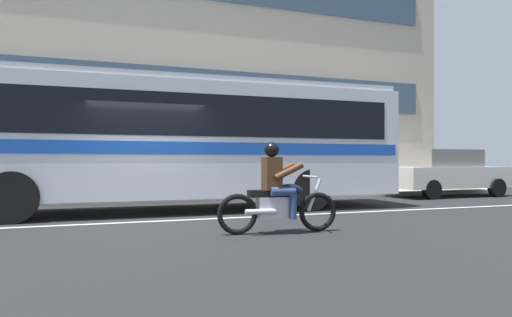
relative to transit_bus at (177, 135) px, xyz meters
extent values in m
plane|color=black|center=(-0.86, -1.19, -1.88)|extent=(60.00, 60.00, 0.00)
cube|color=#B7B2A8|center=(-0.86, 3.91, -1.81)|extent=(28.00, 3.80, 0.15)
cube|color=silver|center=(-0.86, -1.79, -1.88)|extent=(26.60, 0.14, 0.01)
cube|color=#B2A893|center=(-0.86, 6.21, 3.99)|extent=(28.00, 0.80, 11.74)
cube|color=#384C60|center=(-0.86, 5.77, 2.23)|extent=(25.76, 0.10, 1.40)
cube|color=silver|center=(0.00, 0.01, -0.15)|extent=(11.27, 2.74, 2.70)
cube|color=black|center=(0.00, 0.01, 0.40)|extent=(10.37, 2.76, 0.96)
cube|color=#194CB2|center=(0.00, 0.01, -0.35)|extent=(11.04, 2.76, 0.28)
cube|color=#ADB1BA|center=(0.00, 0.01, 1.26)|extent=(11.04, 2.60, 0.16)
cylinder|color=black|center=(-3.48, -1.17, -1.36)|extent=(1.04, 0.30, 1.04)
cylinder|color=black|center=(3.09, -1.17, -1.36)|extent=(1.04, 0.30, 1.04)
torus|color=black|center=(1.77, -4.09, -1.54)|extent=(0.70, 0.15, 0.69)
torus|color=black|center=(0.32, -3.96, -1.54)|extent=(0.70, 0.15, 0.69)
cube|color=silver|center=(0.99, -4.02, -1.44)|extent=(0.66, 0.33, 0.36)
ellipsoid|color=black|center=(1.24, -4.05, -1.16)|extent=(0.50, 0.32, 0.24)
cube|color=black|center=(0.79, -4.01, -1.20)|extent=(0.58, 0.31, 0.12)
cylinder|color=silver|center=(1.71, -4.09, -1.24)|extent=(0.28, 0.08, 0.58)
cylinder|color=silver|center=(1.63, -4.08, -0.92)|extent=(0.10, 0.64, 0.04)
cylinder|color=silver|center=(0.68, -4.16, -1.49)|extent=(0.56, 0.14, 0.09)
cube|color=#4C2D19|center=(0.92, -4.02, -0.86)|extent=(0.31, 0.38, 0.56)
sphere|color=black|center=(0.92, -4.02, -0.45)|extent=(0.26, 0.26, 0.26)
cylinder|color=navy|center=(1.08, -3.85, -1.16)|extent=(0.43, 0.19, 0.15)
cylinder|color=navy|center=(1.26, -3.87, -1.40)|extent=(0.13, 0.13, 0.46)
cylinder|color=navy|center=(1.05, -4.21, -1.16)|extent=(0.43, 0.19, 0.15)
cylinder|color=navy|center=(1.23, -4.22, -1.40)|extent=(0.13, 0.13, 0.46)
cylinder|color=#4C2D19|center=(1.18, -3.84, -0.82)|extent=(0.53, 0.15, 0.32)
cylinder|color=#4C2D19|center=(1.15, -4.24, -0.82)|extent=(0.53, 0.15, 0.32)
cube|color=silver|center=(9.76, 1.41, -1.20)|extent=(4.58, 1.95, 0.72)
cube|color=slate|center=(9.54, 1.41, -0.54)|extent=(2.40, 1.66, 0.60)
cylinder|color=black|center=(11.16, 0.55, -1.56)|extent=(0.64, 0.22, 0.64)
cylinder|color=black|center=(8.36, 0.55, -1.56)|extent=(0.64, 0.22, 0.64)
camera|label=1|loc=(-1.94, -11.12, -0.65)|focal=31.36mm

